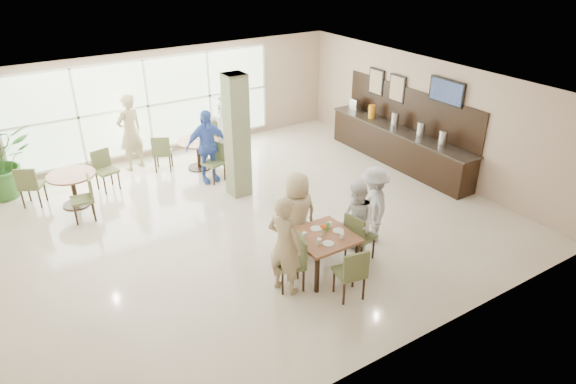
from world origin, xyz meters
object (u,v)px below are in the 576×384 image
buffet_counter (399,144)px  adult_b (226,128)px  teen_right (357,222)px  adult_a (207,146)px  adult_standing (130,132)px  main_table (323,240)px  round_table_left (72,182)px  teen_left (285,245)px  teen_far (297,215)px  round_table_right (198,148)px  teen_standing (373,205)px

buffet_counter → adult_b: buffet_counter is taller
teen_right → adult_a: (-0.86, 4.52, 0.13)m
adult_a → adult_standing: 2.15m
main_table → round_table_left: bearing=122.0°
teen_left → teen_far: 1.15m
teen_far → round_table_left: bearing=-52.3°
teen_right → adult_standing: (-2.15, 6.23, 0.22)m
main_table → adult_a: adult_a is taller
round_table_left → teen_far: (3.07, -4.24, 0.26)m
adult_b → teen_right: bearing=-15.5°
main_table → adult_standing: bearing=102.5°
round_table_left → buffet_counter: buffet_counter is taller
buffet_counter → main_table: bearing=-147.7°
round_table_right → teen_far: 4.64m
round_table_left → adult_standing: adult_standing is taller
buffet_counter → adult_a: (-4.60, 1.70, 0.34)m
round_table_right → main_table: bearing=-90.2°
teen_left → adult_standing: adult_standing is taller
round_table_left → adult_b: adult_b is taller
teen_left → round_table_right: bearing=-33.6°
teen_far → adult_standing: bearing=-74.5°
round_table_left → teen_left: size_ratio=0.58×
teen_right → teen_far: bearing=-118.0°
adult_b → adult_standing: bearing=-123.8°
main_table → round_table_left: size_ratio=0.99×
teen_far → teen_standing: bearing=166.6°
round_table_right → adult_standing: bearing=148.0°
teen_far → adult_b: bearing=-99.3°
buffet_counter → adult_b: bearing=144.2°
main_table → adult_b: (0.88, 5.47, 0.24)m
buffet_counter → adult_a: bearing=159.7°
main_table → adult_standing: size_ratio=0.52×
teen_far → adult_standing: 5.68m
round_table_left → buffet_counter: 7.92m
round_table_left → buffet_counter: bearing=-15.7°
main_table → adult_standing: (-1.38, 6.27, 0.32)m
buffet_counter → teen_standing: bearing=-140.8°
round_table_right → adult_standing: (-1.41, 0.88, 0.42)m
adult_a → adult_b: bearing=45.6°
teen_left → adult_a: 4.69m
teen_far → adult_b: size_ratio=0.91×
main_table → round_table_right: size_ratio=0.98×
round_table_right → adult_b: bearing=5.3°
buffet_counter → teen_right: 4.69m
teen_left → adult_a: adult_a is taller
adult_b → adult_standing: adult_standing is taller
adult_b → teen_left: bearing=-31.5°
adult_a → teen_right: bearing=-76.9°
teen_far → teen_right: size_ratio=1.07×
buffet_counter → teen_left: 6.10m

